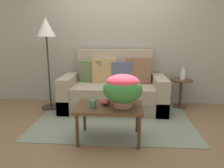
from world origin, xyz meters
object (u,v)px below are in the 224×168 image
at_px(potted_plant, 123,88).
at_px(couch, 114,90).
at_px(side_table, 181,88).
at_px(coffee_table, 109,110).
at_px(snack_bowl, 106,102).
at_px(table_vase, 183,75).
at_px(floor_lamp, 46,36).
at_px(coffee_mug, 93,104).

bearing_deg(potted_plant, couch, 98.48).
bearing_deg(side_table, potted_plant, -127.58).
bearing_deg(side_table, coffee_table, -132.20).
distance_m(snack_bowl, table_vase, 1.92).
height_order(side_table, floor_lamp, floor_lamp).
relative_size(side_table, snack_bowl, 3.94).
relative_size(potted_plant, table_vase, 2.23).
height_order(coffee_table, snack_bowl, snack_bowl).
xyz_separation_m(floor_lamp, snack_bowl, (1.18, -1.14, -0.85)).
bearing_deg(coffee_mug, floor_lamp, 128.93).
height_order(couch, coffee_mug, couch).
distance_m(coffee_table, snack_bowl, 0.11).
xyz_separation_m(couch, coffee_mug, (-0.18, -1.35, 0.17)).
distance_m(coffee_table, floor_lamp, 1.95).
bearing_deg(side_table, snack_bowl, -134.18).
bearing_deg(floor_lamp, couch, 3.29).
bearing_deg(table_vase, snack_bowl, -134.32).
bearing_deg(coffee_table, snack_bowl, 140.09).
distance_m(side_table, snack_bowl, 1.90).
distance_m(coffee_table, side_table, 1.89).
bearing_deg(coffee_table, side_table, 47.80).
bearing_deg(couch, floor_lamp, -176.71).
relative_size(floor_lamp, potted_plant, 3.38).
height_order(potted_plant, snack_bowl, potted_plant).
distance_m(couch, coffee_table, 1.26).
bearing_deg(coffee_mug, couch, 82.45).
distance_m(coffee_table, potted_plant, 0.35).
bearing_deg(floor_lamp, side_table, 4.92).
xyz_separation_m(coffee_table, side_table, (1.27, 1.40, -0.04)).
relative_size(coffee_table, potted_plant, 1.74).
bearing_deg(table_vase, coffee_table, -132.37).
height_order(side_table, potted_plant, potted_plant).
distance_m(couch, floor_lamp, 1.58).
bearing_deg(potted_plant, side_table, 52.42).
bearing_deg(table_vase, side_table, -148.18).
bearing_deg(coffee_mug, potted_plant, 10.87).
height_order(couch, coffee_table, couch).
xyz_separation_m(floor_lamp, potted_plant, (1.40, -1.21, -0.64)).
relative_size(coffee_table, side_table, 1.57).
height_order(coffee_table, floor_lamp, floor_lamp).
bearing_deg(coffee_table, table_vase, 47.63).
height_order(floor_lamp, potted_plant, floor_lamp).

